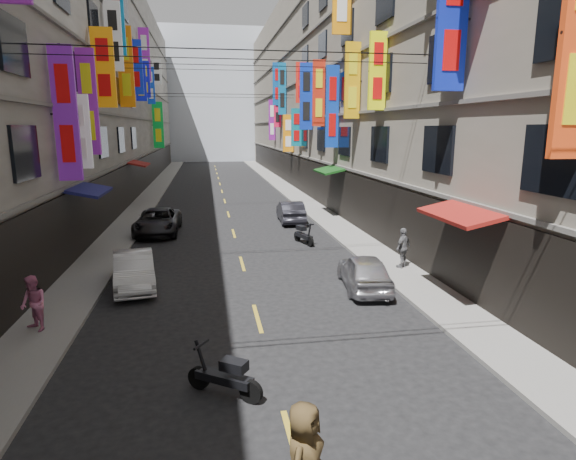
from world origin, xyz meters
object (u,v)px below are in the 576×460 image
object	(u,v)px
car_right_mid	(364,271)
car_right_far	(291,212)
scooter_far_right	(303,235)
car_left_far	(158,222)
pedestrian_rfar	(403,248)
scooter_crossing	(225,377)
pedestrian_lfar	(34,304)
car_left_mid	(134,270)

from	to	relation	value
car_right_mid	car_right_far	xyz separation A→B (m)	(-0.42, 12.56, 0.01)
car_right_far	scooter_far_right	bearing A→B (deg)	88.72
scooter_far_right	car_left_far	size ratio (longest dim) A/B	0.37
car_right_mid	pedestrian_rfar	bearing A→B (deg)	-132.59
scooter_crossing	car_left_far	world-z (taller)	car_left_far
scooter_crossing	pedestrian_lfar	world-z (taller)	pedestrian_lfar
car_left_mid	pedestrian_lfar	bearing A→B (deg)	-128.47
car_left_mid	scooter_crossing	bearing A→B (deg)	-78.20
scooter_far_right	car_left_mid	world-z (taller)	car_left_mid
scooter_far_right	pedestrian_lfar	distance (m)	13.12
car_left_mid	pedestrian_lfar	xyz separation A→B (m)	(-2.11, -3.69, 0.27)
car_left_far	car_right_mid	distance (m)	13.26
scooter_far_right	car_right_mid	world-z (taller)	car_right_mid
scooter_crossing	car_left_mid	bearing A→B (deg)	55.52
pedestrian_lfar	pedestrian_rfar	distance (m)	13.00
car_right_mid	car_left_mid	bearing A→B (deg)	-3.78
scooter_crossing	scooter_far_right	bearing A→B (deg)	16.72
pedestrian_rfar	scooter_far_right	bearing A→B (deg)	-96.66
pedestrian_rfar	car_left_mid	bearing A→B (deg)	-34.80
scooter_crossing	car_left_far	distance (m)	17.02
scooter_crossing	car_right_mid	distance (m)	8.03
scooter_far_right	car_right_mid	distance (m)	7.05
scooter_far_right	car_right_mid	bearing A→B (deg)	78.76
pedestrian_lfar	pedestrian_rfar	size ratio (longest dim) A/B	0.96
car_left_mid	pedestrian_rfar	distance (m)	10.24
car_left_far	car_right_far	bearing A→B (deg)	16.43
scooter_far_right	car_left_mid	xyz separation A→B (m)	(-7.24, -5.51, 0.19)
car_left_far	pedestrian_lfar	bearing A→B (deg)	-97.58
car_right_mid	scooter_crossing	bearing A→B (deg)	57.30
scooter_crossing	pedestrian_rfar	world-z (taller)	pedestrian_rfar
scooter_far_right	pedestrian_lfar	size ratio (longest dim) A/B	1.13
pedestrian_lfar	car_left_mid	bearing A→B (deg)	104.62
car_left_mid	pedestrian_lfar	distance (m)	4.26
scooter_far_right	pedestrian_lfar	world-z (taller)	pedestrian_lfar
car_left_far	car_right_mid	bearing A→B (deg)	-51.11
scooter_far_right	pedestrian_rfar	size ratio (longest dim) A/B	1.09
car_left_far	pedestrian_rfar	xyz separation A→B (m)	(10.23, -8.67, 0.26)
scooter_far_right	pedestrian_rfar	bearing A→B (deg)	102.97
scooter_crossing	car_left_far	xyz separation A→B (m)	(-2.89, 16.77, 0.22)
car_left_far	pedestrian_lfar	distance (m)	12.95
car_left_mid	car_right_mid	bearing A→B (deg)	-19.38
pedestrian_rfar	pedestrian_lfar	bearing A→B (deg)	-18.70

